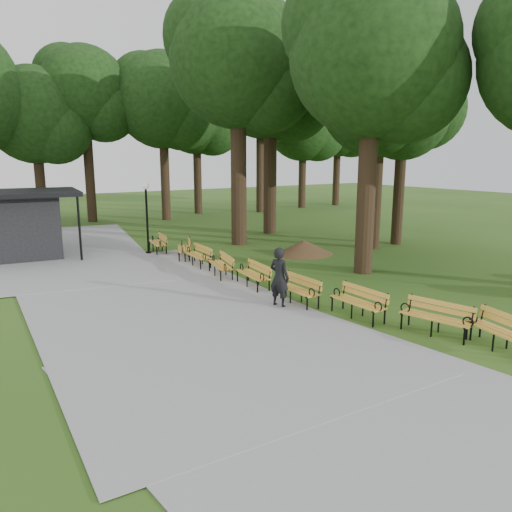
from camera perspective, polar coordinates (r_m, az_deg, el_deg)
ground at (r=14.80m, az=7.23°, el=-6.23°), size 100.00×100.00×0.00m
path at (r=15.33m, az=-11.86°, el=-5.64°), size 12.00×38.00×0.06m
person at (r=14.71m, az=2.75°, el=-2.52°), size 0.64×0.78×1.85m
kiosk at (r=24.28m, az=-26.44°, el=3.30°), size 5.25×4.70×3.01m
lamp_post at (r=23.10m, az=-12.72°, el=6.05°), size 0.32×0.32×3.32m
dirt_mound at (r=22.80m, az=5.63°, el=1.05°), size 2.44×2.44×0.68m
bench_0 at (r=12.97m, az=26.79°, el=-8.00°), size 1.02×1.99×0.88m
bench_1 at (r=13.39m, az=20.31°, el=-6.85°), size 1.08×2.00×0.88m
bench_2 at (r=14.16m, az=11.82°, el=-5.36°), size 0.64×1.90×0.88m
bench_3 at (r=15.21m, az=4.72°, el=-3.95°), size 0.65×1.90×0.88m
bench_4 at (r=17.01m, az=-0.38°, el=-2.23°), size 0.86×1.96×0.88m
bench_5 at (r=18.55m, az=-4.20°, el=-1.08°), size 1.05×2.00×0.88m
bench_6 at (r=20.42m, az=-6.89°, el=0.05°), size 0.73×1.93×0.88m
bench_7 at (r=22.00m, az=-8.48°, el=0.85°), size 1.33×2.00×0.88m
bench_8 at (r=23.67m, az=-11.47°, el=1.50°), size 0.93×1.98×0.88m
lawn_tree_0 at (r=19.48m, az=13.49°, el=21.98°), size 6.11×6.11×11.24m
lawn_tree_1 at (r=24.77m, az=14.36°, el=17.59°), size 5.74×5.74×10.14m
lawn_tree_2 at (r=25.38m, az=-2.15°, el=21.89°), size 6.65×6.65×12.44m
lawn_tree_4 at (r=28.96m, az=1.72°, el=19.56°), size 6.21×6.21×11.69m
lawn_tree_5 at (r=26.31m, az=17.02°, el=17.84°), size 5.30×5.30×10.28m
tree_backdrop at (r=37.75m, az=-7.80°, el=17.03°), size 37.11×9.78×16.22m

